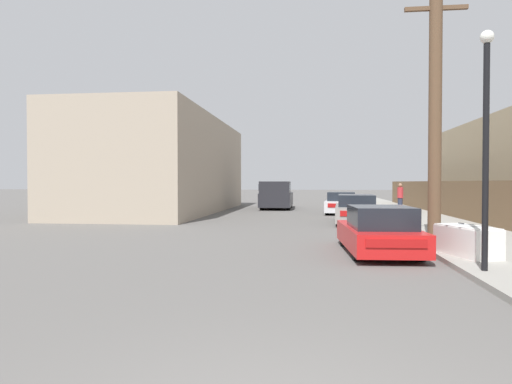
% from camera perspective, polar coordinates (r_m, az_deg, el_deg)
% --- Properties ---
extents(sidewalk_curb, '(4.20, 63.00, 0.12)m').
position_cam_1_polar(sidewalk_curb, '(27.12, 17.88, -2.64)').
color(sidewalk_curb, gray).
rests_on(sidewalk_curb, ground).
extents(discarded_fridge, '(1.19, 1.81, 0.73)m').
position_cam_1_polar(discarded_fridge, '(11.95, 24.87, -5.56)').
color(discarded_fridge, white).
rests_on(discarded_fridge, sidewalk_curb).
extents(parked_sports_car_red, '(1.92, 4.11, 1.25)m').
position_cam_1_polar(parked_sports_car_red, '(12.33, 15.10, -4.83)').
color(parked_sports_car_red, red).
rests_on(parked_sports_car_red, ground).
extents(car_parked_mid, '(2.09, 4.73, 1.30)m').
position_cam_1_polar(car_parked_mid, '(21.18, 12.39, -2.17)').
color(car_parked_mid, gray).
rests_on(car_parked_mid, ground).
extents(car_parked_far, '(2.13, 4.16, 1.28)m').
position_cam_1_polar(car_parked_far, '(27.39, 10.63, -1.41)').
color(car_parked_far, silver).
rests_on(car_parked_far, ground).
extents(pickup_truck, '(2.12, 5.44, 1.91)m').
position_cam_1_polar(pickup_truck, '(31.66, 2.55, -0.42)').
color(pickup_truck, '#232328').
rests_on(pickup_truck, ground).
extents(utility_pole, '(1.80, 0.38, 7.63)m').
position_cam_1_polar(utility_pole, '(14.69, 21.49, 9.55)').
color(utility_pole, brown).
rests_on(utility_pole, sidewalk_curb).
extents(street_lamp, '(0.26, 0.26, 4.70)m').
position_cam_1_polar(street_lamp, '(10.05, 26.81, 6.73)').
color(street_lamp, black).
rests_on(street_lamp, sidewalk_curb).
extents(wooden_fence, '(0.08, 39.52, 1.80)m').
position_cam_1_polar(wooden_fence, '(22.67, 25.15, -1.00)').
color(wooden_fence, brown).
rests_on(wooden_fence, sidewalk_curb).
extents(building_left_block, '(7.00, 17.68, 5.80)m').
position_cam_1_polar(building_left_block, '(29.52, -11.31, 3.23)').
color(building_left_block, tan).
rests_on(building_left_block, ground).
extents(pedestrian, '(0.34, 0.34, 1.68)m').
position_cam_1_polar(pedestrian, '(28.37, 17.58, -0.60)').
color(pedestrian, '#282D42').
rests_on(pedestrian, sidewalk_curb).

